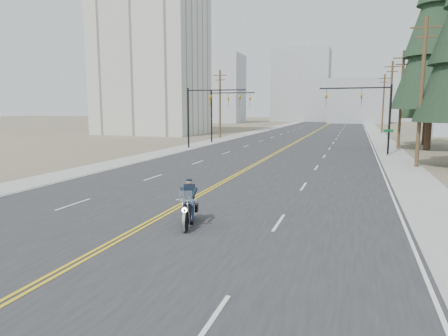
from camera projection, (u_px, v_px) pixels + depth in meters
ground_plane at (116, 241)px, 13.96m from camera, size 400.00×400.00×0.00m
road at (315, 132)px, 79.72m from camera, size 20.00×200.00×0.01m
sidewalk_left at (258, 131)px, 83.28m from camera, size 3.00×200.00×0.01m
sidewalk_right at (376, 133)px, 76.16m from camera, size 3.00×200.00×0.01m
traffic_mast_left at (204, 106)px, 46.08m from camera, size 7.10×0.26×7.00m
traffic_mast_right at (369, 105)px, 40.52m from camera, size 7.10×0.26×7.00m
traffic_mast_far at (223, 107)px, 53.71m from camera, size 6.10×0.26×7.00m
street_sign at (388, 138)px, 38.54m from camera, size 0.90×0.06×2.62m
utility_pole_b at (422, 91)px, 30.82m from camera, size 2.20×0.30×11.50m
utility_pole_c at (401, 99)px, 44.95m from camera, size 2.20×0.30×11.00m
utility_pole_d at (391, 99)px, 59.00m from camera, size 2.20×0.30×11.50m
utility_pole_e at (383, 103)px, 75.01m from camera, size 2.20×0.30×11.00m
utility_pole_left at (220, 103)px, 62.12m from camera, size 2.20×0.30×10.50m
apartment_block at (151, 51)px, 72.09m from camera, size 18.00×14.00×30.00m
haze_bldg_a at (221, 89)px, 131.21m from camera, size 14.00×12.00×22.00m
haze_bldg_b at (358, 101)px, 127.88m from camera, size 18.00×14.00×14.00m
haze_bldg_d at (301, 86)px, 147.28m from camera, size 20.00×15.00×26.00m
haze_bldg_e at (406, 105)px, 146.25m from camera, size 14.00×14.00×12.00m
haze_bldg_f at (196, 100)px, 150.39m from camera, size 12.00×12.00×16.00m
motorcyclist at (188, 203)px, 15.71m from camera, size 1.60×2.55×1.85m
conifer_tall at (436, 28)px, 42.62m from camera, size 8.21×8.21×22.81m
conifer_far at (430, 67)px, 49.73m from camera, size 6.38×6.38×17.08m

